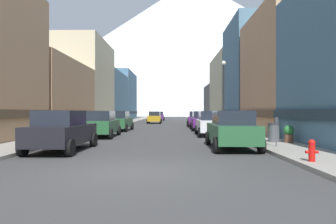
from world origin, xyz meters
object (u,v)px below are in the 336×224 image
potted_plant_0 (271,131)px  car_right_0 (232,130)px  car_right_1 (211,123)px  car_right_2 (202,121)px  car_driving_1 (155,117)px  potted_plant_1 (289,133)px  pedestrian_0 (78,123)px  parking_meter_near (276,128)px  car_right_3 (196,119)px  car_driving_0 (159,116)px  car_left_2 (119,121)px  trash_bin_right (274,132)px  car_left_0 (62,131)px  fire_hydrant_near (312,150)px  car_left_1 (101,124)px  streetlamp_right (224,85)px

potted_plant_0 → car_right_0: bearing=-128.0°
potted_plant_0 → car_right_1: bearing=132.3°
car_right_2 → car_driving_1: size_ratio=1.01×
potted_plant_1 → pedestrian_0: bearing=150.1°
car_right_1 → parking_meter_near: size_ratio=3.32×
car_right_2 → car_right_3: size_ratio=1.00×
car_right_1 → car_driving_0: size_ratio=1.00×
car_driving_1 → car_left_2: bearing=-97.2°
car_right_2 → trash_bin_right: bearing=-78.4°
car_left_0 → parking_meter_near: (9.55, 0.60, 0.11)m
fire_hydrant_near → car_driving_1: bearing=101.4°
car_left_2 → car_driving_0: (2.20, 33.31, 0.00)m
car_left_1 → car_right_3: same height
car_right_3 → potted_plant_0: (3.20, -16.50, -0.35)m
car_right_2 → car_right_3: (-0.00, 6.44, 0.00)m
car_left_1 → car_left_2: (-0.00, 6.77, 0.00)m
potted_plant_0 → streetlamp_right: bearing=103.1°
car_right_1 → car_left_0: bearing=-131.6°
fire_hydrant_near → parking_meter_near: 4.13m
car_right_3 → parking_meter_near: car_right_3 is taller
car_left_0 → car_right_2: bearing=63.3°
car_left_2 → car_right_2: 7.68m
streetlamp_right → car_right_0: bearing=-97.9°
car_right_2 → pedestrian_0: 11.28m
potted_plant_0 → streetlamp_right: 8.07m
car_left_1 → fire_hydrant_near: (9.25, -10.72, -0.37)m
car_left_1 → car_left_2: size_ratio=1.00×
car_left_0 → pedestrian_0: (-2.45, 9.98, -0.04)m
fire_hydrant_near → potted_plant_1: bearing=75.2°
car_driving_0 → trash_bin_right: 45.31m
car_right_3 → car_left_0: bearing=-109.4°
car_left_0 → car_right_2: (7.60, 15.11, 0.00)m
car_driving_1 → potted_plant_0: bearing=-72.0°
car_right_1 → pedestrian_0: (-10.05, 1.42, -0.04)m
car_left_2 → car_right_3: (7.60, 7.54, 0.00)m
car_left_0 → car_driving_1: size_ratio=1.00×
car_driving_0 → car_left_2: bearing=-93.8°
car_right_2 → potted_plant_0: bearing=-72.4°
trash_bin_right → potted_plant_1: (0.65, -0.35, -0.01)m
car_right_1 → streetlamp_right: size_ratio=0.75×
car_left_1 → car_right_0: same height
trash_bin_right → parking_meter_near: bearing=-105.8°
car_right_2 → streetlamp_right: (1.55, -2.95, 3.09)m
car_right_2 → car_driving_1: bearing=108.2°
fire_hydrant_near → pedestrian_0: size_ratio=0.46×
trash_bin_right → car_left_0: bearing=-165.0°
car_right_2 → parking_meter_near: (1.95, -14.51, 0.11)m
parking_meter_near → potted_plant_0: 4.64m
car_driving_1 → pedestrian_0: bearing=-102.2°
car_right_2 → trash_bin_right: 12.65m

